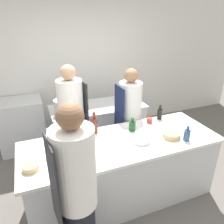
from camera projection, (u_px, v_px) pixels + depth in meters
name	position (u px, v px, depth m)	size (l,w,h in m)	color
ground_plane	(121.00, 194.00, 3.09)	(16.00, 16.00, 0.00)	#605B56
wall_back	(79.00, 65.00, 4.31)	(8.00, 0.06, 2.80)	silver
prep_counter	(122.00, 169.00, 2.90)	(2.49, 0.90, 0.88)	silver
pass_counter	(99.00, 128.00, 3.94)	(1.62, 0.71, 0.88)	silver
oven_range	(22.00, 125.00, 3.99)	(0.79, 0.61, 0.95)	silver
chef_at_prep_near	(77.00, 196.00, 1.90)	(0.38, 0.36, 1.76)	black
chef_at_stove	(72.00, 122.00, 3.25)	(0.41, 0.40, 1.72)	black
chef_at_pass_far	(129.00, 120.00, 3.43)	(0.37, 0.35, 1.62)	black
bottle_olive_oil	(160.00, 113.00, 3.26)	(0.07, 0.07, 0.22)	black
bottle_vinegar	(67.00, 147.00, 2.46)	(0.08, 0.08, 0.20)	#B2A84C
bottle_wine	(50.00, 143.00, 2.44)	(0.09, 0.09, 0.31)	silver
bottle_cooking_oil	(132.00, 125.00, 2.94)	(0.09, 0.09, 0.19)	#19471E
bottle_sauce	(187.00, 135.00, 2.71)	(0.08, 0.08, 0.20)	#2D5175
bottle_water	(94.00, 125.00, 2.87)	(0.08, 0.08, 0.30)	#5B2319
bowl_mixing_large	(31.00, 167.00, 2.21)	(0.17, 0.17, 0.06)	tan
bowl_prep_small	(171.00, 135.00, 2.79)	(0.22, 0.22, 0.07)	tan
bowl_ceramic_blue	(141.00, 140.00, 2.69)	(0.22, 0.22, 0.05)	white
cup	(150.00, 120.00, 3.16)	(0.08, 0.08, 0.08)	#B2382D
stockpot	(62.00, 107.00, 3.41)	(0.26, 0.26, 0.24)	silver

